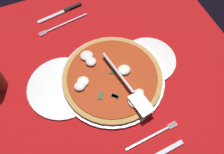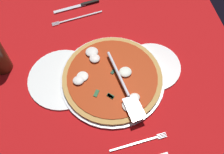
# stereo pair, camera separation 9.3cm
# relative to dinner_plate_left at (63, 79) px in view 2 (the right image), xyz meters

# --- Properties ---
(ground_plane) EXTENTS (0.98, 0.98, 0.01)m
(ground_plane) POSITION_rel_dinner_plate_left_xyz_m (0.17, -0.02, -0.01)
(ground_plane) COLOR #B01113
(checker_pattern) EXTENTS (0.98, 0.98, 0.00)m
(checker_pattern) POSITION_rel_dinner_plate_left_xyz_m (0.17, -0.02, -0.01)
(checker_pattern) COLOR silver
(checker_pattern) RESTS_ON ground_plane
(pizza_pan) EXTENTS (0.37, 0.37, 0.01)m
(pizza_pan) POSITION_rel_dinner_plate_left_xyz_m (0.17, -0.04, 0.00)
(pizza_pan) COLOR silver
(pizza_pan) RESTS_ON ground_plane
(dinner_plate_left) EXTENTS (0.25, 0.25, 0.01)m
(dinner_plate_left) POSITION_rel_dinner_plate_left_xyz_m (0.00, 0.00, 0.00)
(dinner_plate_left) COLOR white
(dinner_plate_left) RESTS_ON ground_plane
(dinner_plate_right) EXTENTS (0.21, 0.21, 0.01)m
(dinner_plate_right) POSITION_rel_dinner_plate_left_xyz_m (0.33, -0.01, 0.00)
(dinner_plate_right) COLOR white
(dinner_plate_right) RESTS_ON ground_plane
(pizza) EXTENTS (0.35, 0.35, 0.03)m
(pizza) POSITION_rel_dinner_plate_left_xyz_m (0.17, -0.04, 0.02)
(pizza) COLOR tan
(pizza) RESTS_ON pizza_pan
(pizza_server) EXTENTS (0.08, 0.27, 0.01)m
(pizza_server) POSITION_rel_dinner_plate_left_xyz_m (0.20, -0.10, 0.04)
(pizza_server) COLOR silver
(pizza_server) RESTS_ON pizza
(place_setting_near) EXTENTS (0.20, 0.15, 0.01)m
(place_setting_near) POSITION_rel_dinner_plate_left_xyz_m (0.19, -0.31, -0.00)
(place_setting_near) COLOR white
(place_setting_near) RESTS_ON ground_plane
(place_setting_far) EXTENTS (0.21, 0.16, 0.01)m
(place_setting_far) POSITION_rel_dinner_plate_left_xyz_m (0.10, 0.31, -0.00)
(place_setting_far) COLOR white
(place_setting_far) RESTS_ON ground_plane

